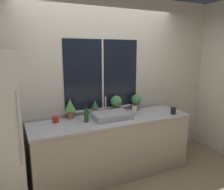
% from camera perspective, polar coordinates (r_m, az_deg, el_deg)
% --- Properties ---
extents(ground_plane, '(14.00, 14.00, 0.00)m').
position_cam_1_polar(ground_plane, '(3.34, 2.73, -22.28)').
color(ground_plane, '#937F60').
extents(wall_back, '(8.00, 0.09, 2.70)m').
position_cam_1_polar(wall_back, '(3.46, -2.69, 3.08)').
color(wall_back, beige).
rests_on(wall_back, ground_plane).
extents(wall_right, '(0.06, 7.00, 2.70)m').
position_cam_1_polar(wall_right, '(5.26, 15.67, 5.56)').
color(wall_right, beige).
rests_on(wall_right, ground_plane).
extents(counter, '(2.38, 0.67, 0.88)m').
position_cam_1_polar(counter, '(3.38, 0.13, -13.26)').
color(counter, '#B2A893').
rests_on(counter, ground_plane).
extents(sink, '(0.54, 0.41, 0.29)m').
position_cam_1_polar(sink, '(3.20, -0.17, -5.34)').
color(sink, '#ADADB2').
rests_on(sink, counter).
extents(potted_plant_far_left, '(0.16, 0.16, 0.29)m').
position_cam_1_polar(potted_plant_far_left, '(3.21, -10.87, -3.03)').
color(potted_plant_far_left, '#9E6B4C').
rests_on(potted_plant_far_left, counter).
extents(potted_plant_center_left, '(0.11, 0.11, 0.23)m').
position_cam_1_polar(potted_plant_center_left, '(3.34, -4.44, -3.25)').
color(potted_plant_center_left, '#9E6B4C').
rests_on(potted_plant_center_left, counter).
extents(potted_plant_center_right, '(0.18, 0.18, 0.27)m').
position_cam_1_polar(potted_plant_center_right, '(3.48, 1.13, -2.10)').
color(potted_plant_center_right, '#9E6B4C').
rests_on(potted_plant_center_right, counter).
extents(potted_plant_far_right, '(0.16, 0.16, 0.26)m').
position_cam_1_polar(potted_plant_far_right, '(3.66, 6.35, -1.68)').
color(potted_plant_far_right, '#9E6B4C').
rests_on(potted_plant_far_right, counter).
extents(soap_bottle, '(0.07, 0.07, 0.20)m').
position_cam_1_polar(soap_bottle, '(3.33, 5.88, -4.08)').
color(soap_bottle, white).
rests_on(soap_bottle, counter).
extents(bottle_tall, '(0.07, 0.07, 0.24)m').
position_cam_1_polar(bottle_tall, '(3.05, -6.74, -5.24)').
color(bottle_tall, '#235128').
rests_on(bottle_tall, counter).
extents(mug_black, '(0.08, 0.08, 0.10)m').
position_cam_1_polar(mug_black, '(3.55, 15.71, -3.98)').
color(mug_black, black).
rests_on(mug_black, counter).
extents(mug_red, '(0.09, 0.09, 0.09)m').
position_cam_1_polar(mug_red, '(3.12, -14.56, -6.20)').
color(mug_red, '#B72D28').
rests_on(mug_red, counter).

